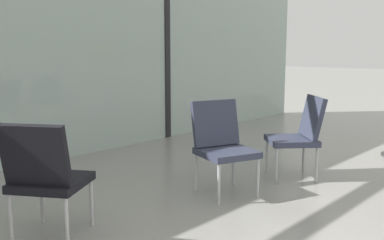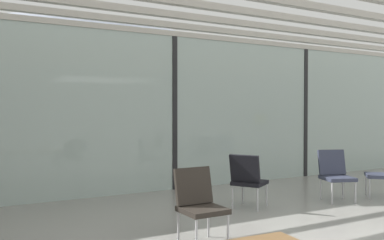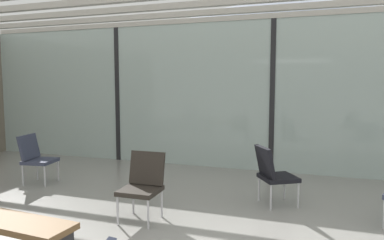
{
  "view_description": "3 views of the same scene",
  "coord_description": "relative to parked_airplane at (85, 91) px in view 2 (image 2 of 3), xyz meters",
  "views": [
    {
      "loc": [
        -1.27,
        0.33,
        1.36
      ],
      "look_at": [
        1.08,
        2.46,
        0.85
      ],
      "focal_mm": 41.35,
      "sensor_mm": 36.0,
      "label": 1
    },
    {
      "loc": [
        -3.72,
        -2.22,
        1.54
      ],
      "look_at": [
        0.89,
        6.06,
        1.35
      ],
      "focal_mm": 39.07,
      "sensor_mm": 36.0,
      "label": 2
    },
    {
      "loc": [
        0.84,
        -2.11,
        1.77
      ],
      "look_at": [
        -1.61,
        4.94,
        1.01
      ],
      "focal_mm": 33.72,
      "sensor_mm": 36.0,
      "label": 3
    }
  ],
  "objects": [
    {
      "name": "glass_curtain_wall",
      "position": [
        0.67,
        -4.18,
        -0.61
      ],
      "size": [
        14.0,
        0.08,
        3.03
      ],
      "primitive_type": "cube",
      "color": "#A3B7B2",
      "rests_on": "ground"
    },
    {
      "name": "window_mullion_1",
      "position": [
        0.67,
        -4.18,
        -0.61
      ],
      "size": [
        0.1,
        0.12,
        3.03
      ],
      "primitive_type": "cube",
      "color": "black",
      "rests_on": "ground"
    },
    {
      "name": "window_mullion_2",
      "position": [
        4.17,
        -4.18,
        -0.61
      ],
      "size": [
        0.1,
        0.12,
        3.03
      ],
      "primitive_type": "cube",
      "color": "black",
      "rests_on": "ground"
    },
    {
      "name": "parked_airplane",
      "position": [
        0.0,
        0.0,
        0.0
      ],
      "size": [
        10.84,
        4.25,
        4.25
      ],
      "color": "#B2BCD6",
      "rests_on": "ground"
    },
    {
      "name": "lounge_chair_1",
      "position": [
        2.63,
        -6.51,
        -1.63
      ],
      "size": [
        0.63,
        0.66,
        0.87
      ],
      "rotation": [
        0.0,
        0.0,
        5.93
      ],
      "color": "#33384C",
      "rests_on": "ground"
    },
    {
      "name": "lounge_chair_2",
      "position": [
        0.94,
        -6.26,
        -1.63
      ],
      "size": [
        0.7,
        0.68,
        0.87
      ],
      "rotation": [
        0.0,
        0.0,
        2.13
      ],
      "color": "black",
      "rests_on": "ground"
    },
    {
      "name": "lounge_chair_5",
      "position": [
        -0.6,
        -7.37,
        -1.63
      ],
      "size": [
        0.49,
        0.53,
        0.87
      ],
      "rotation": [
        0.0,
        0.0,
        0.01
      ],
      "color": "#28231E",
      "rests_on": "ground"
    }
  ]
}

